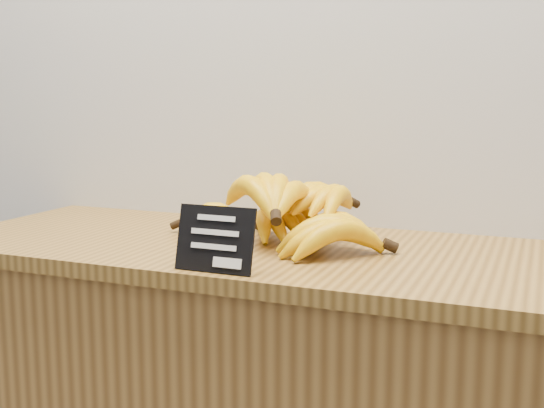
{
  "coord_description": "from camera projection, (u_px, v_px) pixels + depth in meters",
  "views": [
    {
      "loc": [
        0.67,
        1.52,
        1.22
      ],
      "look_at": [
        0.19,
        2.7,
        1.02
      ],
      "focal_mm": 45.0,
      "sensor_mm": 36.0,
      "label": 1
    }
  ],
  "objects": [
    {
      "name": "counter_top",
      "position": [
        281.0,
        252.0,
        1.35
      ],
      "size": [
        1.41,
        0.54,
        0.03
      ],
      "primitive_type": "cube",
      "color": "olive",
      "rests_on": "counter"
    },
    {
      "name": "chalkboard_sign",
      "position": [
        215.0,
        239.0,
        1.14
      ],
      "size": [
        0.14,
        0.03,
        0.11
      ],
      "primitive_type": "cube",
      "rotation": [
        -0.25,
        0.0,
        0.0
      ],
      "color": "black",
      "rests_on": "counter_top"
    },
    {
      "name": "banana_pile",
      "position": [
        288.0,
        215.0,
        1.35
      ],
      "size": [
        0.5,
        0.32,
        0.13
      ],
      "color": "yellow",
      "rests_on": "counter_top"
    }
  ]
}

